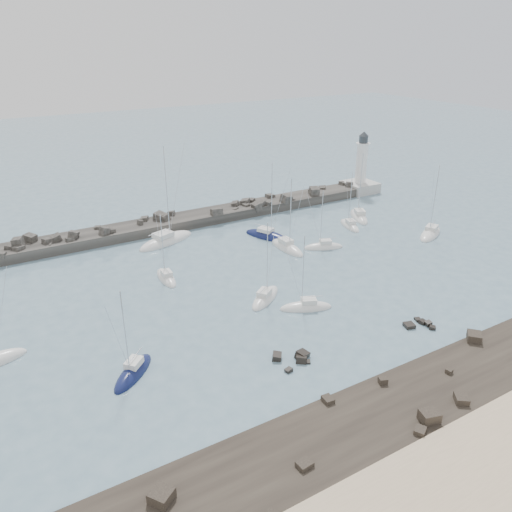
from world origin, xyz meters
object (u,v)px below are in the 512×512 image
Objects in this scene: sailboat_5 at (306,308)px; sailboat_6 at (287,248)px; sailboat_10 at (350,226)px; sailboat_12 at (359,217)px; lighthouse at (360,179)px; sailboat_3 at (166,278)px; sailboat_7 at (265,298)px; sailboat_9 at (323,247)px; sailboat_2 at (133,373)px; sailboat_4 at (166,241)px; sailboat_8 at (268,236)px; sailboat_11 at (430,234)px.

sailboat_6 is (9.12, 18.25, 0.01)m from sailboat_5.
sailboat_12 is at bearing 31.04° from sailboat_10.
sailboat_10 is (-17.09, -16.88, -2.96)m from lighthouse.
sailboat_3 is 0.91× the size of sailboat_7.
sailboat_5 reaches higher than sailboat_9.
lighthouse is 57.19m from sailboat_5.
sailboat_2 reaches higher than sailboat_3.
sailboat_7 is at bearing -80.77° from sailboat_4.
lighthouse is at bearing 7.31° from sailboat_4.
sailboat_2 is at bearing -141.53° from sailboat_8.
sailboat_12 is at bearing -131.31° from lighthouse.
sailboat_7 is 39.24m from sailboat_11.
sailboat_12 reaches higher than sailboat_2.
sailboat_4 reaches higher than sailboat_7.
sailboat_3 is 0.96× the size of sailboat_5.
sailboat_5 is 20.40m from sailboat_6.
lighthouse is 56.69m from sailboat_7.
sailboat_4 reaches higher than lighthouse.
sailboat_7 is (21.08, 7.06, -0.01)m from sailboat_2.
sailboat_10 is (10.78, 5.83, -0.01)m from sailboat_9.
sailboat_10 is at bearing 39.78° from sailboat_5.
sailboat_9 is (14.69, 15.37, 0.00)m from sailboat_5.
sailboat_4 is 1.63× the size of sailboat_9.
sailboat_9 is (-27.87, -22.71, -2.95)m from lighthouse.
sailboat_8 is 1.33× the size of sailboat_9.
sailboat_2 is 0.95× the size of sailboat_7.
lighthouse is at bearing 21.99° from sailboat_8.
sailboat_6 is 18.21m from sailboat_7.
sailboat_10 is at bearing 132.90° from sailboat_11.
sailboat_7 is (-45.93, -33.09, -2.95)m from lighthouse.
sailboat_8 is at bearing -158.01° from lighthouse.
sailboat_2 reaches higher than sailboat_9.
sailboat_11 is at bearing -13.41° from sailboat_9.
sailboat_7 is at bearing -133.29° from sailboat_6.
sailboat_6 is (-33.45, -19.84, -2.94)m from lighthouse.
sailboat_7 is (4.33, -26.64, -0.01)m from sailboat_4.
sailboat_7 is (-12.49, -13.25, -0.01)m from sailboat_6.
sailboat_2 is 60.65m from sailboat_12.
sailboat_6 is 1.20× the size of sailboat_10.
sailboat_8 reaches higher than sailboat_6.
sailboat_7 is at bearing -150.11° from sailboat_9.
sailboat_3 is (-55.53, -20.22, -2.96)m from lighthouse.
sailboat_3 is at bearing 171.26° from sailboat_11.
sailboat_12 is at bearing 38.52° from sailboat_5.
sailboat_6 reaches higher than sailboat_7.
lighthouse is 59.17m from sailboat_3.
sailboat_8 is 29.98m from sailboat_11.
sailboat_11 is at bearing -47.10° from sailboat_10.
sailboat_9 is (22.39, -16.26, -0.01)m from sailboat_4.
sailboat_7 reaches higher than sailboat_2.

